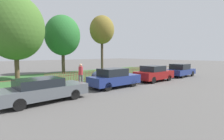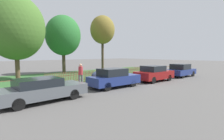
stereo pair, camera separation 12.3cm
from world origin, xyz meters
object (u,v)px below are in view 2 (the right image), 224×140
(tree_mid_park, at_px, (102,30))
(tree_behind_motorcycle, at_px, (63,36))
(parked_car_silver_hatchback, at_px, (42,89))
(parked_car_navy_estate, at_px, (154,73))
(parked_car_black_saloon, at_px, (114,78))
(tree_nearest_kerb, at_px, (16,28))
(pedestrian_near_fence, at_px, (81,73))
(parked_car_red_compact, at_px, (181,70))
(covered_motorcycle, at_px, (101,75))

(tree_mid_park, bearing_deg, tree_behind_motorcycle, 157.91)
(parked_car_silver_hatchback, distance_m, parked_car_navy_estate, 10.27)
(parked_car_black_saloon, xyz_separation_m, tree_nearest_kerb, (-4.40, 8.89, 4.24))
(parked_car_silver_hatchback, bearing_deg, tree_behind_motorcycle, 57.13)
(parked_car_black_saloon, relative_size, tree_nearest_kerb, 0.51)
(parked_car_black_saloon, height_order, parked_car_navy_estate, same)
(tree_behind_motorcycle, bearing_deg, parked_car_silver_hatchback, -121.29)
(tree_mid_park, bearing_deg, parked_car_navy_estate, -98.66)
(parked_car_black_saloon, xyz_separation_m, pedestrian_near_fence, (-1.30, 2.55, 0.26))
(tree_nearest_kerb, xyz_separation_m, tree_mid_park, (10.62, 0.23, 0.76))
(parked_car_silver_hatchback, relative_size, pedestrian_near_fence, 2.65)
(tree_nearest_kerb, height_order, pedestrian_near_fence, tree_nearest_kerb)
(parked_car_black_saloon, bearing_deg, tree_mid_park, 57.84)
(parked_car_red_compact, bearing_deg, covered_motorcycle, 162.61)
(parked_car_red_compact, relative_size, tree_mid_park, 0.49)
(parked_car_silver_hatchback, bearing_deg, parked_car_red_compact, -1.43)
(tree_nearest_kerb, relative_size, tree_behind_motorcycle, 1.09)
(parked_car_black_saloon, xyz_separation_m, parked_car_navy_estate, (4.80, -0.22, 0.00))
(parked_car_black_saloon, xyz_separation_m, covered_motorcycle, (0.76, 2.55, -0.06))
(parked_car_red_compact, xyz_separation_m, pedestrian_near_fence, (-11.06, 2.84, 0.27))
(parked_car_navy_estate, bearing_deg, tree_behind_motorcycle, 108.54)
(parked_car_black_saloon, height_order, tree_mid_park, tree_mid_park)
(tree_behind_motorcycle, distance_m, tree_mid_park, 5.23)
(parked_car_silver_hatchback, bearing_deg, tree_mid_park, 37.37)
(tree_behind_motorcycle, height_order, pedestrian_near_fence, tree_behind_motorcycle)
(covered_motorcycle, height_order, pedestrian_near_fence, pedestrian_near_fence)
(tree_nearest_kerb, bearing_deg, pedestrian_near_fence, -63.94)
(parked_car_black_saloon, height_order, parked_car_red_compact, parked_car_black_saloon)
(parked_car_black_saloon, relative_size, tree_behind_motorcycle, 0.56)
(parked_car_silver_hatchback, xyz_separation_m, tree_nearest_kerb, (1.07, 9.22, 4.32))
(parked_car_black_saloon, height_order, covered_motorcycle, parked_car_black_saloon)
(tree_behind_motorcycle, bearing_deg, parked_car_red_compact, -53.81)
(parked_car_silver_hatchback, height_order, parked_car_black_saloon, parked_car_black_saloon)
(parked_car_red_compact, bearing_deg, pedestrian_near_fence, 165.71)
(covered_motorcycle, distance_m, tree_behind_motorcycle, 9.49)
(parked_car_red_compact, height_order, pedestrian_near_fence, pedestrian_near_fence)
(parked_car_navy_estate, distance_m, tree_mid_park, 10.69)
(parked_car_red_compact, height_order, tree_nearest_kerb, tree_nearest_kerb)
(tree_behind_motorcycle, relative_size, pedestrian_near_fence, 4.23)
(tree_mid_park, xyz_separation_m, pedestrian_near_fence, (-7.53, -6.57, -4.74))
(tree_nearest_kerb, xyz_separation_m, pedestrian_near_fence, (3.10, -6.33, -3.98))
(covered_motorcycle, relative_size, tree_nearest_kerb, 0.25)
(tree_mid_park, bearing_deg, covered_motorcycle, -129.73)
(parked_car_navy_estate, bearing_deg, parked_car_silver_hatchback, -177.38)
(parked_car_navy_estate, height_order, tree_behind_motorcycle, tree_behind_motorcycle)
(parked_car_black_saloon, xyz_separation_m, parked_car_red_compact, (9.75, -0.29, -0.01))
(pedestrian_near_fence, bearing_deg, tree_nearest_kerb, -65.00)
(covered_motorcycle, xyz_separation_m, tree_behind_motorcycle, (0.69, 8.51, 4.15))
(parked_car_black_saloon, bearing_deg, tree_behind_motorcycle, 84.66)
(parked_car_silver_hatchback, relative_size, tree_mid_park, 0.60)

